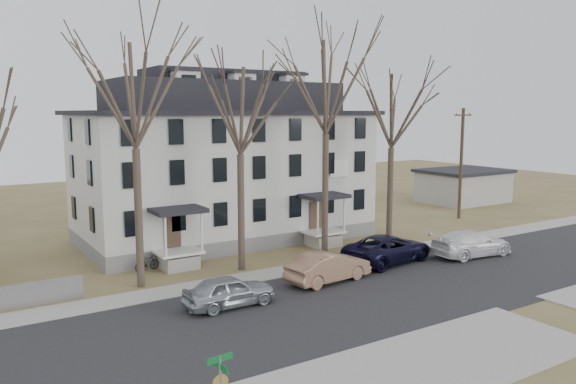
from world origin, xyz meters
TOP-DOWN VIEW (x-y plane):
  - ground at (0.00, 0.00)m, footprint 120.00×120.00m
  - main_road at (0.00, 2.00)m, footprint 120.00×10.00m
  - far_sidewalk at (0.00, 8.00)m, footprint 120.00×2.00m
  - yellow_curb at (5.00, 7.10)m, footprint 14.00×0.25m
  - boarding_house at (-2.00, 17.95)m, footprint 20.80×12.36m
  - distant_building at (26.00, 20.00)m, footprint 8.50×6.50m
  - tree_far_left at (-11.00, 9.80)m, footprint 8.40×8.40m
  - tree_mid_left at (-5.00, 9.80)m, footprint 7.80×7.80m
  - tree_center at (1.00, 9.80)m, footprint 9.00×9.00m
  - tree_mid_right at (6.50, 9.80)m, footprint 7.80×7.80m
  - utility_pole_far at (18.50, 14.00)m, footprint 2.00×0.28m
  - car_silver at (-8.47, 4.45)m, footprint 4.41×1.77m
  - car_tan at (-2.19, 5.10)m, footprint 5.13×2.26m
  - car_navy at (3.31, 6.39)m, footprint 6.41×3.61m
  - car_white at (8.81, 4.65)m, footprint 5.80×2.78m
  - bicycle_left at (-7.97, 12.67)m, footprint 1.78×0.82m
  - bicycle_right at (-9.80, 12.40)m, footprint 1.60×0.71m

SIDE VIEW (x-z plane):
  - ground at x=0.00m, z-range 0.00..0.00m
  - main_road at x=0.00m, z-range -0.02..0.02m
  - far_sidewalk at x=0.00m, z-range -0.04..0.04m
  - yellow_curb at x=5.00m, z-range -0.03..0.03m
  - bicycle_left at x=-7.97m, z-range 0.00..0.90m
  - bicycle_right at x=-9.80m, z-range 0.00..0.93m
  - car_silver at x=-8.47m, z-range 0.00..1.50m
  - car_white at x=8.81m, z-range 0.00..1.63m
  - car_tan at x=-2.19m, z-range 0.00..1.64m
  - car_navy at x=3.31m, z-range 0.00..1.69m
  - distant_building at x=26.00m, z-range 0.00..3.35m
  - utility_pole_far at x=18.50m, z-range 0.15..9.65m
  - boarding_house at x=-2.00m, z-range -0.65..11.40m
  - tree_mid_left at x=-5.00m, z-range 3.23..15.97m
  - tree_mid_right at x=6.50m, z-range 3.23..15.97m
  - tree_far_left at x=-11.00m, z-range 3.48..17.20m
  - tree_center at x=1.00m, z-range 3.73..18.43m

